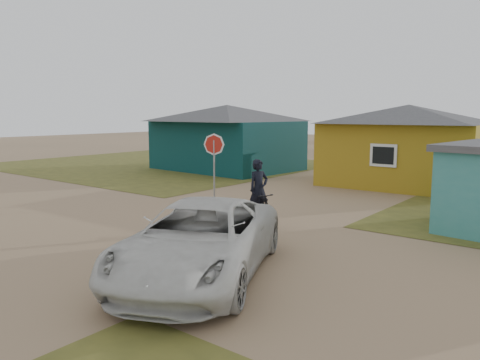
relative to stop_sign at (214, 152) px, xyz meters
name	(u,v)px	position (x,y,z in m)	size (l,w,h in m)	color
ground	(157,233)	(2.20, -5.08, -1.95)	(120.00, 120.00, 0.00)	#977757
grass_nw	(161,164)	(-11.80, 7.92, -1.95)	(20.00, 18.00, 0.00)	brown
house_teal	(227,136)	(-6.30, 8.42, 0.10)	(8.93, 7.08, 4.00)	#082E30
house_yellow	(407,144)	(4.70, 8.91, 0.05)	(7.72, 6.76, 3.90)	#9E7C18
house_pale_west	(388,131)	(-3.80, 28.92, -0.10)	(7.04, 6.15, 3.60)	gray
house_pale_north	(360,127)	(-11.80, 40.92, -0.20)	(6.28, 5.81, 3.40)	gray
stop_sign	(214,152)	(0.00, 0.00, 0.00)	(0.88, 0.07, 2.68)	gray
cyclist	(259,202)	(4.05, -2.56, -1.20)	(1.91, 1.09, 2.08)	black
vehicle	(200,240)	(5.70, -6.98, -1.16)	(2.64, 5.72, 1.59)	silver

